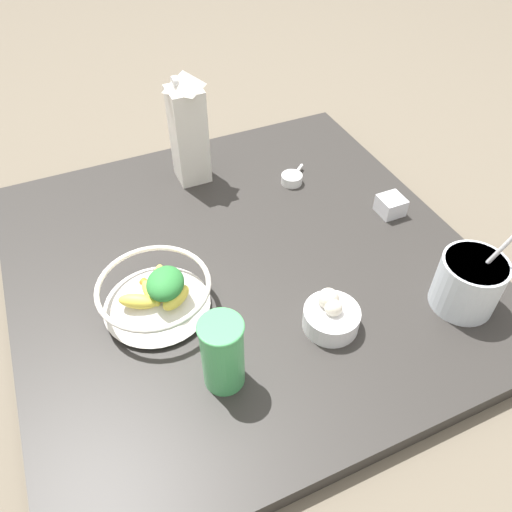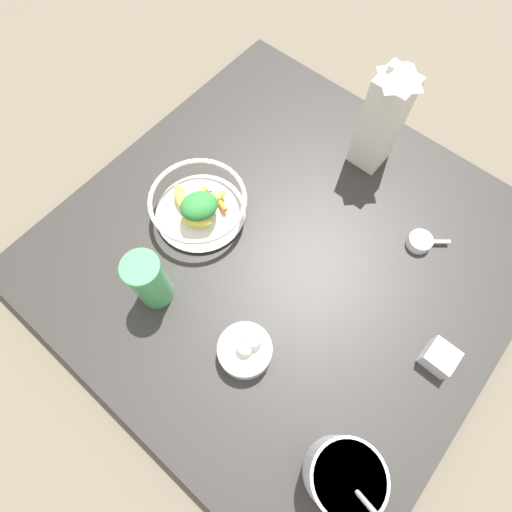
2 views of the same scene
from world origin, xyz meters
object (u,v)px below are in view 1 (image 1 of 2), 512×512
Objects in this scene: milk_carton at (189,128)px; yogurt_tub at (469,281)px; fruit_bowl at (156,293)px; spice_jar at (392,207)px; garlic_bowl at (331,315)px; drinking_cup at (223,353)px.

yogurt_tub is (0.60, 0.33, -0.08)m from milk_carton.
fruit_bowl reaches higher than spice_jar.
fruit_bowl is at bearing -112.64° from yogurt_tub.
milk_carton is at bearing -131.16° from spice_jar.
milk_carton is 0.50m from spice_jar.
milk_carton is at bearing 151.98° from fruit_bowl.
garlic_bowl is (-0.06, -0.26, -0.03)m from yogurt_tub.
fruit_bowl is at bearing -121.05° from garlic_bowl.
yogurt_tub is (0.22, 0.53, 0.02)m from fruit_bowl.
garlic_bowl is (-0.03, 0.22, -0.05)m from drinking_cup.
yogurt_tub reaches higher than spice_jar.
milk_carton is 5.04× the size of spice_jar.
yogurt_tub is at bearing 67.36° from fruit_bowl.
spice_jar is at bearing 116.02° from drinking_cup.
fruit_bowl is at bearing -163.18° from drinking_cup.
milk_carton is 0.56m from garlic_bowl.
garlic_bowl is at bearing 58.95° from fruit_bowl.
fruit_bowl is 0.77× the size of milk_carton.
yogurt_tub reaches higher than fruit_bowl.
yogurt_tub is 4.81× the size of spice_jar.
spice_jar is at bearing 127.49° from garlic_bowl.
garlic_bowl is at bearing -102.25° from yogurt_tub.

